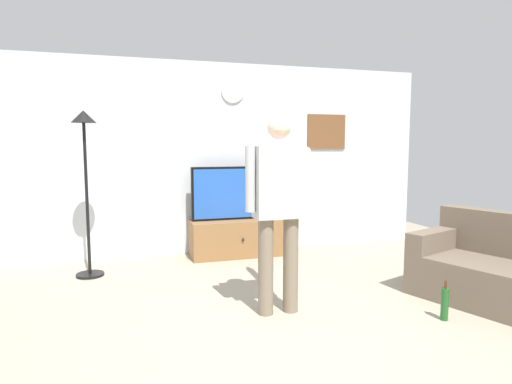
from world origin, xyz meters
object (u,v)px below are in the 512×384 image
object	(u,v)px
tv_stand	(238,238)
beverage_bottle	(445,304)
framed_picture	(326,132)
floor_lamp	(85,159)
television	(237,193)
person_standing_nearer_lamp	(278,202)
wall_clock	(233,91)

from	to	relation	value
tv_stand	beverage_bottle	distance (m)	2.97
tv_stand	framed_picture	bearing A→B (deg)	11.36
tv_stand	framed_picture	distance (m)	2.12
framed_picture	floor_lamp	size ratio (longest dim) A/B	0.32
television	floor_lamp	world-z (taller)	floor_lamp
person_standing_nearer_lamp	framed_picture	bearing A→B (deg)	55.72
floor_lamp	framed_picture	bearing A→B (deg)	11.80
tv_stand	floor_lamp	world-z (taller)	floor_lamp
television	floor_lamp	xyz separation A→B (m)	(-1.93, -0.46, 0.51)
framed_picture	person_standing_nearer_lamp	xyz separation A→B (m)	(-1.64, -2.41, -0.71)
floor_lamp	person_standing_nearer_lamp	world-z (taller)	floor_lamp
framed_picture	person_standing_nearer_lamp	bearing A→B (deg)	-124.28
television	wall_clock	bearing A→B (deg)	90.00
wall_clock	floor_lamp	xyz separation A→B (m)	(-1.93, -0.71, -0.92)
person_standing_nearer_lamp	television	bearing A→B (deg)	85.42
floor_lamp	beverage_bottle	xyz separation A→B (m)	(3.11, -2.31, -1.24)
framed_picture	floor_lamp	xyz separation A→B (m)	(-3.40, -0.71, -0.36)
tv_stand	television	world-z (taller)	television
beverage_bottle	framed_picture	bearing A→B (deg)	84.54
tv_stand	framed_picture	xyz separation A→B (m)	(1.47, 0.30, 1.49)
television	beverage_bottle	distance (m)	3.10
television	floor_lamp	size ratio (longest dim) A/B	0.66
tv_stand	wall_clock	size ratio (longest dim) A/B	4.11
framed_picture	person_standing_nearer_lamp	size ratio (longest dim) A/B	0.34
television	beverage_bottle	xyz separation A→B (m)	(1.18, -2.77, -0.73)
television	person_standing_nearer_lamp	size ratio (longest dim) A/B	0.71
framed_picture	television	bearing A→B (deg)	-170.39
person_standing_nearer_lamp	tv_stand	bearing A→B (deg)	85.32
tv_stand	beverage_bottle	bearing A→B (deg)	-66.56
framed_picture	floor_lamp	bearing A→B (deg)	-168.20
wall_clock	person_standing_nearer_lamp	bearing A→B (deg)	-94.12
wall_clock	television	bearing A→B (deg)	-90.00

